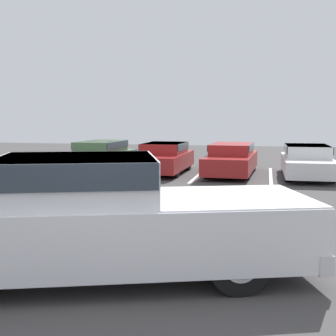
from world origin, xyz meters
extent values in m
plane|color=#423F3F|center=(0.00, 0.00, 0.00)|extent=(60.00, 60.00, 0.00)
cube|color=white|center=(-5.79, 12.52, 0.00)|extent=(0.12, 5.36, 0.01)
cube|color=white|center=(-2.99, 12.52, 0.00)|extent=(0.12, 5.36, 0.01)
cube|color=white|center=(-0.19, 12.52, 0.00)|extent=(0.12, 5.36, 0.01)
cube|color=white|center=(2.61, 12.52, 0.00)|extent=(0.12, 5.36, 0.01)
cube|color=silver|center=(0.07, 0.31, 0.70)|extent=(6.51, 3.95, 0.89)
cube|color=silver|center=(-0.22, 0.21, 1.47)|extent=(2.72, 2.52, 0.63)
cube|color=#2D3842|center=(-0.22, 0.21, 1.61)|extent=(2.70, 2.57, 0.35)
cube|color=silver|center=(1.91, 0.94, 1.10)|extent=(2.80, 2.62, 0.13)
cube|color=silver|center=(2.92, 1.28, 0.38)|extent=(0.87, 2.07, 0.28)
cylinder|color=black|center=(1.55, 1.72, 0.43)|extent=(0.92, 0.59, 0.86)
cylinder|color=#ADADB2|center=(1.55, 1.72, 0.43)|extent=(0.56, 0.48, 0.47)
cylinder|color=black|center=(2.10, 0.10, 0.43)|extent=(0.92, 0.59, 0.86)
cylinder|color=#ADADB2|center=(2.10, 0.10, 0.43)|extent=(0.56, 0.48, 0.47)
cube|color=#4C6B47|center=(-4.41, 12.55, 0.49)|extent=(1.95, 4.77, 0.63)
cube|color=#4C6B47|center=(-4.40, 12.65, 1.03)|extent=(1.63, 2.51, 0.47)
cube|color=#2D3842|center=(-4.40, 12.65, 1.13)|extent=(1.69, 2.47, 0.28)
cylinder|color=black|center=(-3.75, 11.16, 0.31)|extent=(0.25, 0.63, 0.62)
cylinder|color=#ADADB2|center=(-3.75, 11.16, 0.31)|extent=(0.25, 0.35, 0.34)
cylinder|color=black|center=(-5.21, 11.24, 0.31)|extent=(0.25, 0.63, 0.62)
cylinder|color=#ADADB2|center=(-5.21, 11.24, 0.31)|extent=(0.25, 0.35, 0.34)
cylinder|color=black|center=(-3.61, 13.87, 0.31)|extent=(0.25, 0.63, 0.62)
cylinder|color=#ADADB2|center=(-3.61, 13.87, 0.31)|extent=(0.25, 0.35, 0.34)
cylinder|color=black|center=(-5.06, 13.95, 0.31)|extent=(0.25, 0.63, 0.62)
cylinder|color=#ADADB2|center=(-5.06, 13.95, 0.31)|extent=(0.25, 0.35, 0.34)
cube|color=maroon|center=(-1.63, 12.46, 0.50)|extent=(1.80, 4.31, 0.62)
cube|color=maroon|center=(-1.63, 12.54, 1.02)|extent=(1.55, 2.25, 0.43)
cube|color=#2D3842|center=(-1.63, 12.54, 1.11)|extent=(1.62, 2.21, 0.26)
cylinder|color=black|center=(-0.92, 11.20, 0.34)|extent=(0.23, 0.68, 0.68)
cylinder|color=#ADADB2|center=(-0.92, 11.20, 0.34)|extent=(0.23, 0.38, 0.37)
cylinder|color=black|center=(-2.39, 11.23, 0.34)|extent=(0.23, 0.68, 0.68)
cylinder|color=#ADADB2|center=(-2.39, 11.23, 0.34)|extent=(0.23, 0.38, 0.37)
cylinder|color=black|center=(-0.87, 13.69, 0.34)|extent=(0.23, 0.68, 0.68)
cylinder|color=#ADADB2|center=(-0.87, 13.69, 0.34)|extent=(0.23, 0.38, 0.37)
cylinder|color=black|center=(-2.35, 13.71, 0.34)|extent=(0.23, 0.68, 0.68)
cylinder|color=#ADADB2|center=(-2.35, 13.71, 0.34)|extent=(0.23, 0.38, 0.37)
cube|color=maroon|center=(1.07, 12.57, 0.49)|extent=(1.94, 4.81, 0.65)
cube|color=maroon|center=(1.08, 12.67, 1.02)|extent=(1.63, 2.53, 0.42)
cube|color=#2D3842|center=(1.08, 12.67, 1.11)|extent=(1.69, 2.49, 0.25)
cylinder|color=black|center=(1.74, 11.17, 0.30)|extent=(0.26, 0.62, 0.61)
cylinder|color=#ADADB2|center=(1.74, 11.17, 0.30)|extent=(0.26, 0.35, 0.34)
cylinder|color=black|center=(0.28, 11.23, 0.30)|extent=(0.26, 0.62, 0.61)
cylinder|color=#ADADB2|center=(0.28, 11.23, 0.30)|extent=(0.26, 0.35, 0.34)
cylinder|color=black|center=(1.87, 13.91, 0.30)|extent=(0.26, 0.62, 0.61)
cylinder|color=#ADADB2|center=(1.87, 13.91, 0.30)|extent=(0.26, 0.35, 0.34)
cylinder|color=black|center=(0.41, 13.98, 0.30)|extent=(0.26, 0.62, 0.61)
cylinder|color=#ADADB2|center=(0.41, 13.98, 0.30)|extent=(0.26, 0.35, 0.34)
cube|color=silver|center=(3.94, 12.35, 0.48)|extent=(1.80, 4.74, 0.59)
cube|color=silver|center=(3.94, 12.44, 1.00)|extent=(1.57, 2.47, 0.45)
cube|color=#2D3842|center=(3.94, 12.44, 1.09)|extent=(1.64, 2.42, 0.27)
cylinder|color=black|center=(4.71, 10.98, 0.33)|extent=(0.22, 0.67, 0.67)
cylinder|color=#ADADB2|center=(4.71, 10.98, 0.33)|extent=(0.23, 0.37, 0.37)
cylinder|color=black|center=(3.19, 10.97, 0.33)|extent=(0.22, 0.67, 0.67)
cylinder|color=#ADADB2|center=(3.19, 10.97, 0.33)|extent=(0.23, 0.37, 0.37)
cylinder|color=black|center=(4.69, 13.72, 0.33)|extent=(0.22, 0.67, 0.67)
cylinder|color=#ADADB2|center=(4.69, 13.72, 0.33)|extent=(0.23, 0.37, 0.37)
cylinder|color=black|center=(3.17, 13.71, 0.33)|extent=(0.22, 0.67, 0.67)
cylinder|color=#ADADB2|center=(3.17, 13.71, 0.33)|extent=(0.23, 0.37, 0.37)
camera|label=1|loc=(2.44, -5.99, 2.38)|focal=50.00mm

